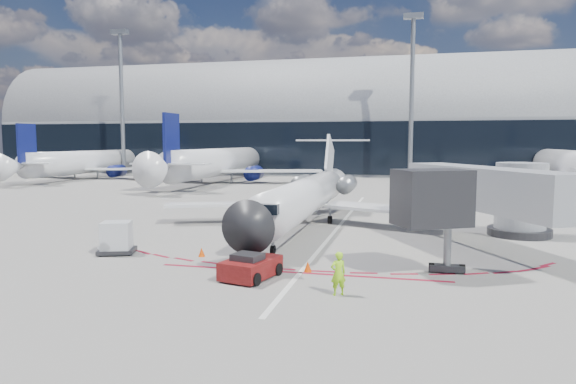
% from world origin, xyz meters
% --- Properties ---
extents(ground, '(260.00, 260.00, 0.00)m').
position_xyz_m(ground, '(0.00, 0.00, 0.00)').
color(ground, slate).
rests_on(ground, ground).
extents(apron_centerline, '(0.25, 40.00, 0.01)m').
position_xyz_m(apron_centerline, '(0.00, 2.00, 0.01)').
color(apron_centerline, silver).
rests_on(apron_centerline, ground).
extents(apron_stop_bar, '(14.00, 0.25, 0.01)m').
position_xyz_m(apron_stop_bar, '(0.00, -11.50, 0.01)').
color(apron_stop_bar, maroon).
rests_on(apron_stop_bar, ground).
extents(terminal_building, '(150.00, 24.15, 24.00)m').
position_xyz_m(terminal_building, '(0.00, 64.97, 8.52)').
color(terminal_building, '#95989B').
rests_on(terminal_building, ground).
extents(jet_bridge, '(10.03, 15.20, 4.90)m').
position_xyz_m(jet_bridge, '(9.79, -3.01, 3.01)').
color(jet_bridge, gray).
rests_on(jet_bridge, ground).
extents(light_mast_west, '(0.70, 0.70, 25.00)m').
position_xyz_m(light_mast_west, '(-45.00, 48.00, 12.50)').
color(light_mast_west, gray).
rests_on(light_mast_west, ground).
extents(light_mast_centre, '(0.70, 0.70, 25.00)m').
position_xyz_m(light_mast_centre, '(5.00, 48.00, 12.50)').
color(light_mast_centre, gray).
rests_on(light_mast_centre, ground).
extents(regional_jet, '(22.14, 27.30, 6.84)m').
position_xyz_m(regional_jet, '(-2.26, 1.88, 2.28)').
color(regional_jet, silver).
rests_on(regional_jet, ground).
extents(pushback_tug, '(2.51, 4.64, 1.18)m').
position_xyz_m(pushback_tug, '(-1.99, -12.93, 0.52)').
color(pushback_tug, '#520D0B').
rests_on(pushback_tug, ground).
extents(ramp_worker, '(0.78, 0.70, 1.79)m').
position_xyz_m(ramp_worker, '(2.22, -14.57, 0.90)').
color(ramp_worker, '#A2F419').
rests_on(ramp_worker, ground).
extents(uld_container, '(2.32, 2.15, 1.78)m').
position_xyz_m(uld_container, '(-10.73, -9.76, 0.88)').
color(uld_container, black).
rests_on(uld_container, ground).
extents(safety_cone_left, '(0.36, 0.36, 0.50)m').
position_xyz_m(safety_cone_left, '(-5.89, -9.35, 0.25)').
color(safety_cone_left, '#E14604').
rests_on(safety_cone_left, ground).
extents(safety_cone_right, '(0.37, 0.37, 0.51)m').
position_xyz_m(safety_cone_right, '(0.32, -11.24, 0.26)').
color(safety_cone_right, '#E14604').
rests_on(safety_cone_right, ground).
extents(bg_airliner_0, '(33.31, 35.27, 10.78)m').
position_xyz_m(bg_airliner_0, '(-47.33, 41.16, 5.39)').
color(bg_airliner_0, silver).
rests_on(bg_airliner_0, ground).
extents(bg_airliner_1, '(36.88, 39.05, 11.93)m').
position_xyz_m(bg_airliner_1, '(-23.13, 38.26, 5.97)').
color(bg_airliner_1, silver).
rests_on(bg_airliner_1, ground).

